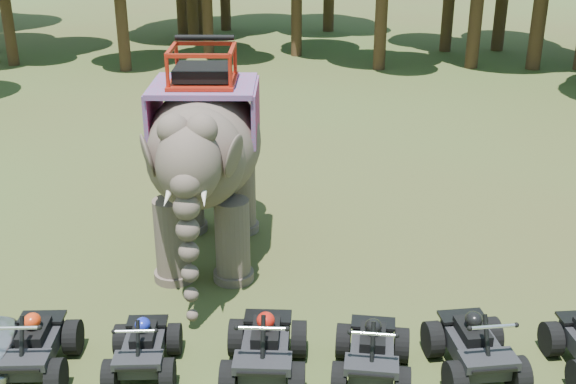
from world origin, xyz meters
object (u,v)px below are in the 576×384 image
atv_4 (476,339)px  elephant (206,154)px  atv_3 (372,345)px  atv_2 (265,341)px  atv_0 (32,340)px  atv_1 (142,342)px

atv_4 → elephant: bearing=130.9°
elephant → atv_4: elephant is taller
atv_4 → atv_3: bearing=177.3°
atv_2 → elephant: bearing=109.7°
atv_0 → atv_3: 5.53m
atv_3 → atv_1: bearing=-175.2°
atv_0 → atv_1: bearing=-0.6°
atv_2 → atv_3: bearing=0.7°
atv_4 → atv_2: bearing=174.1°
atv_0 → atv_1: atv_0 is taller
elephant → atv_1: elephant is taller
atv_2 → atv_3: atv_2 is taller
atv_4 → atv_0: bearing=172.7°
atv_4 → atv_1: bearing=172.3°
atv_2 → atv_1: bearing=179.0°
atv_0 → atv_1: size_ratio=1.11×
elephant → atv_3: elephant is taller
atv_2 → atv_3: 1.73m
elephant → atv_1: bearing=-98.6°
atv_3 → atv_0: bearing=-173.9°
elephant → atv_0: (-2.38, -4.30, -1.68)m
atv_1 → atv_4: atv_4 is taller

